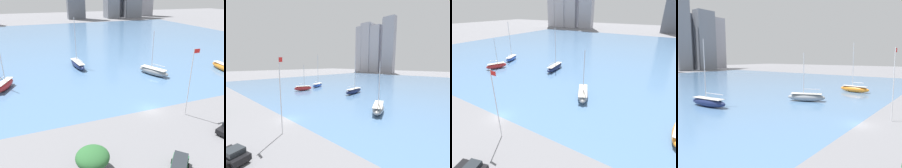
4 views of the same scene
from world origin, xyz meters
The scene contains 9 objects.
ground_plane centered at (0.00, 0.00, 0.00)m, with size 500.00×500.00×0.00m, color slate.
harbor_water centered at (0.00, 70.00, 0.00)m, with size 180.00×140.00×0.00m.
flag_pole centered at (5.22, -3.84, 6.74)m, with size 1.24×0.14×12.49m.
yard_shrub centered at (-14.76, -11.09, 1.97)m, with size 4.31×4.31×3.06m.
sailboat_navy centered at (-7.38, 30.86, 1.07)m, with size 3.40×10.46×14.74m.
sailboat_gray centered at (10.80, 17.08, 1.04)m, with size 6.20×9.47×11.94m.
sailboat_red centered at (-26.91, 20.76, 1.07)m, with size 4.68×7.48×10.96m.
sailboat_orange centered at (31.85, 12.86, 1.08)m, with size 3.07×9.52×15.46m.
parked_suv_green centered at (-4.99, -15.50, 1.02)m, with size 4.81×4.86×1.89m.
Camera 1 is at (-20.16, -32.09, 20.78)m, focal length 35.00 mm.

